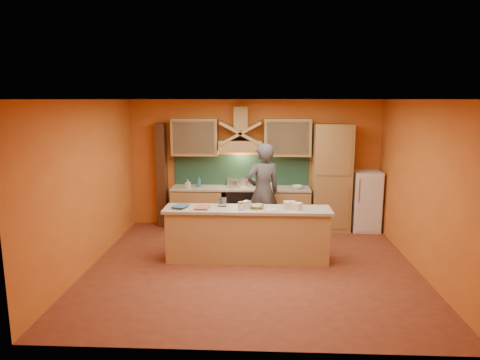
{
  "coord_description": "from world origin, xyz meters",
  "views": [
    {
      "loc": [
        0.1,
        -6.89,
        2.8
      ],
      "look_at": [
        -0.25,
        0.9,
        1.33
      ],
      "focal_mm": 32.0,
      "sensor_mm": 36.0,
      "label": 1
    }
  ],
  "objects_px": {
    "person": "(263,192)",
    "fridge": "(365,201)",
    "kitchen_scale": "(247,205)",
    "mixing_bowl": "(257,206)",
    "stove": "(241,208)"
  },
  "relations": [
    {
      "from": "person",
      "to": "fridge",
      "type": "bearing_deg",
      "value": 174.38
    },
    {
      "from": "stove",
      "to": "kitchen_scale",
      "type": "distance_m",
      "value": 1.97
    },
    {
      "from": "person",
      "to": "mixing_bowl",
      "type": "relative_size",
      "value": 7.84
    },
    {
      "from": "kitchen_scale",
      "to": "mixing_bowl",
      "type": "bearing_deg",
      "value": -11.14
    },
    {
      "from": "mixing_bowl",
      "to": "stove",
      "type": "bearing_deg",
      "value": 100.81
    },
    {
      "from": "fridge",
      "to": "mixing_bowl",
      "type": "xyz_separation_m",
      "value": [
        -2.34,
        -1.9,
        0.33
      ]
    },
    {
      "from": "kitchen_scale",
      "to": "mixing_bowl",
      "type": "xyz_separation_m",
      "value": [
        0.16,
        -0.02,
        -0.02
      ]
    },
    {
      "from": "fridge",
      "to": "person",
      "type": "height_order",
      "value": "person"
    },
    {
      "from": "stove",
      "to": "mixing_bowl",
      "type": "xyz_separation_m",
      "value": [
        0.36,
        -1.9,
        0.53
      ]
    },
    {
      "from": "kitchen_scale",
      "to": "fridge",
      "type": "bearing_deg",
      "value": 31.75
    },
    {
      "from": "stove",
      "to": "mixing_bowl",
      "type": "relative_size",
      "value": 3.6
    },
    {
      "from": "stove",
      "to": "fridge",
      "type": "height_order",
      "value": "fridge"
    },
    {
      "from": "person",
      "to": "mixing_bowl",
      "type": "height_order",
      "value": "person"
    },
    {
      "from": "mixing_bowl",
      "to": "person",
      "type": "bearing_deg",
      "value": 84.38
    },
    {
      "from": "kitchen_scale",
      "to": "person",
      "type": "bearing_deg",
      "value": 71.27
    }
  ]
}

